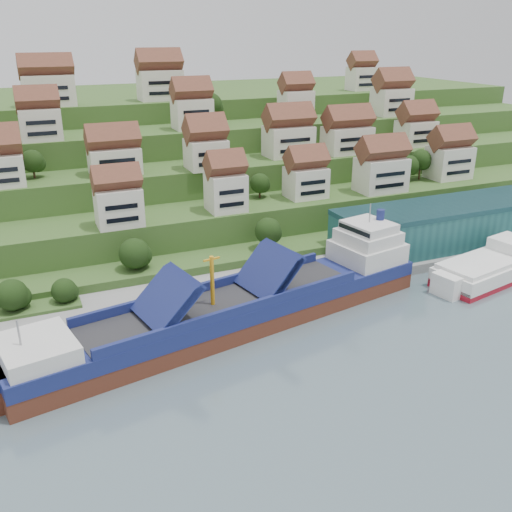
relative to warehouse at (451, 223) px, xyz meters
name	(u,v)px	position (x,y,z in m)	size (l,w,h in m)	color
ground	(289,320)	(-52.00, -17.00, -7.20)	(300.00, 300.00, 0.00)	slate
quay	(340,270)	(-32.00, -2.00, -6.10)	(180.00, 14.00, 2.20)	gray
hillside	(153,158)	(-52.00, 86.55, 3.46)	(260.00, 128.00, 31.00)	#2D4C1E
hillside_village	(197,139)	(-50.22, 42.81, 16.88)	(155.33, 62.88, 28.70)	silver
hillside_trees	(192,187)	(-57.22, 25.72, 8.61)	(137.67, 62.17, 31.66)	#1E3913
warehouse	(451,223)	(0.00, 0.00, 0.00)	(60.00, 15.00, 10.00)	#205656
flagpole	(346,254)	(-33.89, -7.00, -0.32)	(1.28, 0.16, 8.00)	gray
cargo_ship	(244,308)	(-60.53, -15.10, -3.81)	(81.65, 27.68, 17.94)	#592A1B
second_ship	(493,267)	(-2.31, -16.97, -4.67)	(30.41, 16.31, 8.37)	maroon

